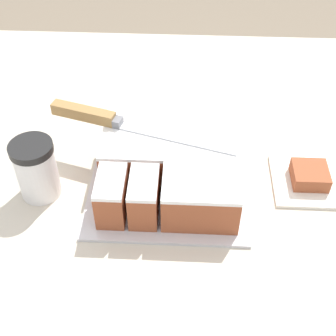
{
  "coord_description": "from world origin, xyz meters",
  "views": [
    {
      "loc": [
        0.01,
        -0.61,
        1.52
      ],
      "look_at": [
        -0.02,
        -0.02,
        0.95
      ],
      "focal_mm": 50.0,
      "sensor_mm": 36.0,
      "label": 1
    }
  ],
  "objects_px": {
    "cake": "(170,167)",
    "brownie": "(309,173)",
    "knife": "(101,118)",
    "coffee_cup": "(36,169)",
    "cake_board": "(168,184)"
  },
  "relations": [
    {
      "from": "cake",
      "to": "brownie",
      "type": "xyz_separation_m",
      "value": [
        0.25,
        0.02,
        -0.02
      ]
    },
    {
      "from": "knife",
      "to": "brownie",
      "type": "distance_m",
      "value": 0.39
    },
    {
      "from": "coffee_cup",
      "to": "brownie",
      "type": "bearing_deg",
      "value": 6.07
    },
    {
      "from": "cake",
      "to": "coffee_cup",
      "type": "relative_size",
      "value": 2.16
    },
    {
      "from": "cake",
      "to": "knife",
      "type": "relative_size",
      "value": 0.7
    },
    {
      "from": "cake",
      "to": "coffee_cup",
      "type": "bearing_deg",
      "value": -172.71
    },
    {
      "from": "cake_board",
      "to": "coffee_cup",
      "type": "height_order",
      "value": "coffee_cup"
    },
    {
      "from": "cake_board",
      "to": "coffee_cup",
      "type": "xyz_separation_m",
      "value": [
        -0.23,
        -0.03,
        0.05
      ]
    },
    {
      "from": "cake",
      "to": "knife",
      "type": "xyz_separation_m",
      "value": [
        -0.13,
        0.07,
        0.05
      ]
    },
    {
      "from": "cake_board",
      "to": "knife",
      "type": "bearing_deg",
      "value": 148.9
    },
    {
      "from": "coffee_cup",
      "to": "knife",
      "type": "bearing_deg",
      "value": 46.03
    },
    {
      "from": "cake",
      "to": "brownie",
      "type": "distance_m",
      "value": 0.26
    },
    {
      "from": "cake_board",
      "to": "cake",
      "type": "distance_m",
      "value": 0.04
    },
    {
      "from": "cake",
      "to": "knife",
      "type": "height_order",
      "value": "knife"
    },
    {
      "from": "cake",
      "to": "brownie",
      "type": "relative_size",
      "value": 3.79
    }
  ]
}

